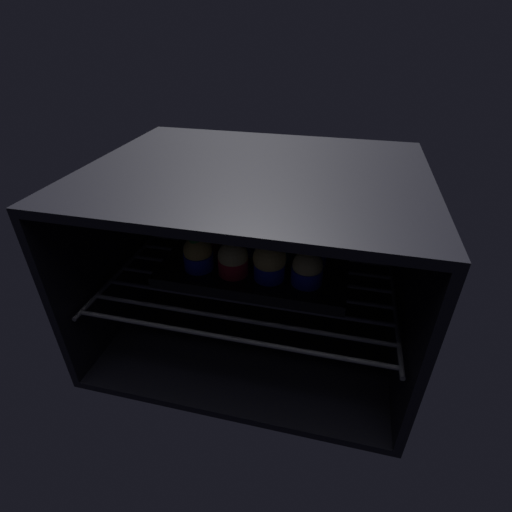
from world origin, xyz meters
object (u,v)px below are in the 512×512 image
at_px(baking_tray, 256,266).
at_px(muffin_row0_col2, 269,262).
at_px(muffin_row1_col1, 242,238).
at_px(muffin_row1_col2, 278,244).
at_px(muffin_row0_col3, 307,269).
at_px(muffin_row1_col0, 208,236).
at_px(muffin_row1_col3, 313,248).
at_px(muffin_row0_col1, 233,259).
at_px(muffin_row0_col0, 198,253).

distance_m(baking_tray, muffin_row0_col2, 0.07).
xyz_separation_m(baking_tray, muffin_row1_col1, (-0.04, 0.04, 0.04)).
bearing_deg(muffin_row1_col2, muffin_row0_col3, -46.68).
xyz_separation_m(muffin_row1_col0, muffin_row1_col2, (0.15, 0.00, 0.00)).
distance_m(muffin_row1_col0, muffin_row1_col3, 0.22).
xyz_separation_m(muffin_row0_col1, muffin_row1_col0, (-0.08, 0.07, -0.00)).
bearing_deg(muffin_row1_col2, baking_tray, -137.11).
xyz_separation_m(muffin_row0_col3, muffin_row1_col0, (-0.22, 0.07, 0.00)).
xyz_separation_m(muffin_row0_col2, muffin_row0_col3, (0.07, 0.00, -0.01)).
height_order(muffin_row0_col2, muffin_row1_col3, muffin_row0_col2).
bearing_deg(muffin_row0_col3, baking_tray, 160.56).
distance_m(muffin_row0_col0, muffin_row1_col0, 0.07).
bearing_deg(muffin_row0_col3, muffin_row1_col2, 133.32).
bearing_deg(muffin_row0_col1, muffin_row1_col1, 92.60).
xyz_separation_m(baking_tray, muffin_row0_col2, (0.04, -0.04, 0.04)).
relative_size(muffin_row0_col3, muffin_row1_col0, 0.95).
relative_size(baking_tray, muffin_row1_col2, 5.04).
bearing_deg(muffin_row1_col3, baking_tray, -162.76).
relative_size(baking_tray, muffin_row1_col3, 5.07).
xyz_separation_m(muffin_row0_col1, muffin_row1_col1, (-0.00, 0.08, 0.00)).
height_order(muffin_row0_col2, muffin_row1_col2, muffin_row0_col2).
xyz_separation_m(muffin_row1_col1, muffin_row1_col2, (0.08, -0.01, 0.00)).
bearing_deg(muffin_row1_col1, muffin_row0_col2, -46.99).
bearing_deg(muffin_row0_col1, muffin_row0_col0, 178.72).
height_order(muffin_row1_col1, muffin_row1_col2, muffin_row1_col1).
relative_size(muffin_row0_col1, muffin_row1_col0, 0.99).
xyz_separation_m(muffin_row1_col2, muffin_row1_col3, (0.07, -0.00, -0.00)).
distance_m(baking_tray, muffin_row1_col0, 0.12).
xyz_separation_m(baking_tray, muffin_row0_col0, (-0.11, -0.04, 0.04)).
height_order(muffin_row0_col0, muffin_row1_col2, muffin_row0_col0).
bearing_deg(muffin_row0_col2, muffin_row0_col1, -179.80).
height_order(baking_tray, muffin_row1_col3, muffin_row1_col3).
relative_size(muffin_row1_col2, muffin_row1_col3, 1.01).
distance_m(muffin_row0_col2, muffin_row0_col3, 0.07).
distance_m(muffin_row0_col3, muffin_row1_col2, 0.10).
bearing_deg(muffin_row0_col1, muffin_row0_col3, 0.74).
bearing_deg(muffin_row1_col3, muffin_row0_col2, -135.14).
height_order(baking_tray, muffin_row1_col1, muffin_row1_col1).
height_order(baking_tray, muffin_row1_col2, muffin_row1_col2).
bearing_deg(muffin_row0_col0, muffin_row0_col1, -1.28).
bearing_deg(muffin_row1_col0, muffin_row0_col1, -43.45).
relative_size(muffin_row0_col2, muffin_row1_col3, 1.12).
distance_m(baking_tray, muffin_row1_col2, 0.06).
bearing_deg(muffin_row0_col2, muffin_row0_col0, 179.45).
bearing_deg(muffin_row1_col3, muffin_row0_col0, -161.68).
relative_size(muffin_row0_col2, muffin_row1_col0, 1.13).
relative_size(baking_tray, muffin_row0_col0, 4.79).
xyz_separation_m(muffin_row0_col3, muffin_row1_col3, (0.00, 0.07, 0.00)).
height_order(muffin_row0_col1, muffin_row0_col3, muffin_row0_col1).
bearing_deg(muffin_row0_col3, muffin_row1_col1, 151.81).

